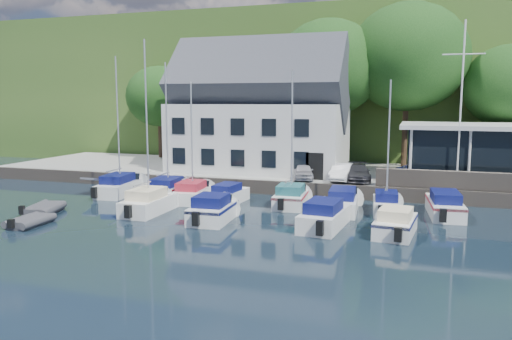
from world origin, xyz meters
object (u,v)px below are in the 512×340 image
(boat_r1_4, at_px, (292,138))
(boat_r2_4, at_px, (396,221))
(club_pavilion, at_px, (495,153))
(boat_r1_7, at_px, (445,203))
(boat_r1_3, at_px, (228,193))
(dinghy_1, at_px, (30,220))
(boat_r1_5, at_px, (343,200))
(boat_r1_6, at_px, (388,146))
(flagpole, at_px, (461,105))
(boat_r2_1, at_px, (147,136))
(dinghy_0, at_px, (44,207))
(car_dgrey, at_px, (358,172))
(car_silver, at_px, (303,171))
(boat_r2_2, at_px, (213,208))
(boat_r1_1, at_px, (167,134))
(boat_r1_0, at_px, (118,130))
(harbor_building, at_px, (260,118))
(boat_r2_3, at_px, (324,214))
(car_white, at_px, (342,172))
(boat_r1_2, at_px, (192,140))
(car_blue, at_px, (414,174))

(boat_r1_4, relative_size, boat_r2_4, 1.72)
(club_pavilion, height_order, boat_r1_7, club_pavilion)
(boat_r1_3, bearing_deg, boat_r1_4, 8.14)
(boat_r1_7, xyz_separation_m, dinghy_1, (-21.78, -9.51, -0.43))
(boat_r1_3, relative_size, boat_r1_5, 0.81)
(boat_r1_6, bearing_deg, flagpole, 44.70)
(club_pavilion, xyz_separation_m, boat_r2_1, (-20.81, -13.03, 1.64))
(boat_r1_4, relative_size, dinghy_0, 2.87)
(car_dgrey, distance_m, boat_r2_4, 11.17)
(boat_r2_1, bearing_deg, boat_r1_5, 19.75)
(car_dgrey, relative_size, dinghy_1, 1.52)
(boat_r2_4, relative_size, dinghy_0, 1.66)
(car_silver, height_order, dinghy_0, car_silver)
(boat_r1_7, height_order, boat_r2_4, boat_r1_7)
(boat_r1_7, height_order, boat_r2_2, boat_r2_2)
(boat_r1_1, relative_size, boat_r2_2, 1.69)
(boat_r2_4, xyz_separation_m, dinghy_0, (-20.51, -1.48, -0.35))
(car_dgrey, distance_m, boat_r1_0, 17.61)
(boat_r1_1, relative_size, boat_r1_7, 1.32)
(harbor_building, bearing_deg, boat_r2_3, -60.06)
(car_dgrey, bearing_deg, boat_r2_1, -147.38)
(boat_r1_3, relative_size, boat_r2_4, 1.07)
(flagpole, bearing_deg, car_white, 177.95)
(boat_r1_1, bearing_deg, boat_r1_5, -4.77)
(car_white, xyz_separation_m, boat_r1_7, (6.85, -5.13, -0.87))
(boat_r2_2, bearing_deg, dinghy_1, -160.11)
(boat_r1_4, relative_size, boat_r2_2, 1.66)
(boat_r1_2, bearing_deg, car_dgrey, 24.01)
(boat_r1_6, bearing_deg, boat_r2_4, -86.88)
(car_white, distance_m, boat_r1_7, 8.60)
(harbor_building, xyz_separation_m, car_silver, (4.65, -3.94, -3.75))
(boat_r1_3, bearing_deg, boat_r2_3, -27.35)
(flagpole, distance_m, boat_r2_4, 12.25)
(boat_r1_0, relative_size, boat_r1_7, 1.37)
(boat_r1_7, bearing_deg, car_blue, 103.14)
(boat_r1_4, height_order, dinghy_0, boat_r1_4)
(car_dgrey, xyz_separation_m, boat_r1_6, (2.35, -5.63, 2.50))
(flagpole, height_order, dinghy_1, flagpole)
(car_silver, height_order, dinghy_1, car_silver)
(boat_r1_4, bearing_deg, boat_r2_1, -154.54)
(boat_r1_6, height_order, boat_r2_1, boat_r2_1)
(dinghy_1, bearing_deg, dinghy_0, 114.40)
(boat_r1_0, height_order, boat_r2_2, boat_r1_0)
(club_pavilion, relative_size, boat_r1_5, 1.96)
(boat_r1_0, xyz_separation_m, boat_r1_1, (4.00, -0.21, -0.17))
(boat_r1_4, height_order, boat_r2_2, boat_r1_4)
(boat_r1_6, height_order, dinghy_0, boat_r1_6)
(harbor_building, height_order, boat_r1_4, harbor_building)
(harbor_building, bearing_deg, boat_r1_7, -31.54)
(boat_r1_1, bearing_deg, dinghy_0, -129.68)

